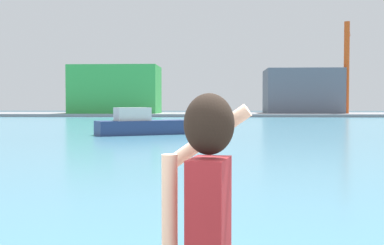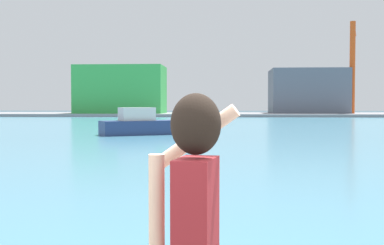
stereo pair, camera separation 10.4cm
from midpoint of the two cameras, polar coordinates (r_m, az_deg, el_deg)
The scene contains 8 objects.
ground_plane at distance 52.87m, azimuth 2.59°, elevation -0.35°, with size 220.00×220.00×0.00m, color #334751.
harbor_water at distance 54.87m, azimuth 2.61°, elevation -0.25°, with size 140.00×100.00×0.02m, color teal.
far_shore_dock at distance 94.84m, azimuth 2.80°, elevation 0.93°, with size 140.00×20.00×0.52m, color gray.
person_photographer at distance 2.81m, azimuth 0.69°, elevation -10.48°, with size 0.53×0.56×1.74m.
boat_moored at distance 37.21m, azimuth -5.89°, elevation -0.28°, with size 7.20×5.08×2.03m.
warehouse_left at distance 95.11m, azimuth -8.76°, elevation 3.74°, with size 16.26×9.65×8.89m, color green.
warehouse_right at distance 97.72m, azimuth 12.45°, elevation 3.51°, with size 14.01×11.13×8.32m, color slate.
port_crane at distance 97.51m, azimuth 17.30°, elevation 7.20°, with size 4.48×13.66×16.73m.
Camera 1 is at (0.39, -2.82, 2.33)m, focal length 46.55 mm.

